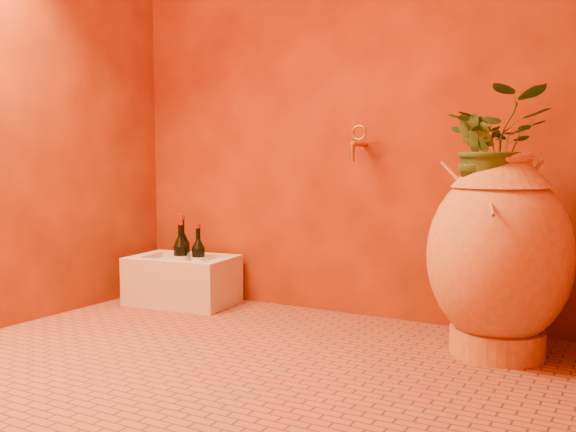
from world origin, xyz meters
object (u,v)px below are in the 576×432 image
Objects in this scene: wine_bottle_c at (181,258)px; wall_tap at (358,142)px; amphora at (499,255)px; stone_basin at (183,281)px; wine_bottle_a at (198,259)px; wine_bottle_b at (182,256)px.

wine_bottle_c is 1.14m from wall_tap.
amphora is at bearing -19.56° from wall_tap.
stone_basin is 3.29× the size of wall_tap.
wine_bottle_c is at bearing -148.65° from wine_bottle_a.
amphora is at bearing -2.54° from wine_bottle_c.
amphora is 1.68m from wine_bottle_c.
wine_bottle_b is 1.91× the size of wall_tap.
wine_bottle_b is 0.03m from wine_bottle_c.
wine_bottle_a is (0.09, 0.02, 0.12)m from stone_basin.
amphora is at bearing -4.44° from wine_bottle_a.
wine_bottle_c reaches higher than stone_basin.
wine_bottle_b is at bearing 135.83° from stone_basin.
wall_tap reaches higher than amphora.
amphora is 2.55× the size of wine_bottle_c.
wine_bottle_b is at bearing 112.33° from wine_bottle_c.
stone_basin is at bearing 110.53° from wine_bottle_c.
wine_bottle_c is 1.76× the size of wall_tap.
amphora is 4.49× the size of wall_tap.
amphora is 1.61m from wine_bottle_a.
amphora is at bearing -3.40° from stone_basin.
stone_basin is 1.86× the size of wine_bottle_c.
wine_bottle_b is at bearing -166.42° from wine_bottle_a.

